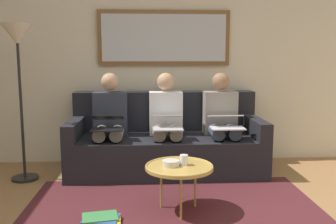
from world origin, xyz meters
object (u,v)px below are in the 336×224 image
(laptop_black, at_px, (108,122))
(couch, at_px, (166,144))
(laptop_white, at_px, (226,121))
(standing_lamp, at_px, (18,52))
(laptop_silver, at_px, (167,122))
(coffee_table, at_px, (179,167))
(cup, at_px, (184,160))
(magazine_stack, at_px, (101,220))
(bowl, at_px, (171,163))
(person_middle, at_px, (166,120))
(person_right, at_px, (110,120))
(framed_mirror, at_px, (164,38))
(person_left, at_px, (222,119))

(laptop_black, bearing_deg, couch, -154.37)
(laptop_white, distance_m, standing_lamp, 2.31)
(laptop_silver, bearing_deg, coffee_table, 92.99)
(laptop_white, bearing_deg, cup, 57.93)
(cup, height_order, magazine_stack, cup)
(standing_lamp, bearing_deg, coffee_table, 149.26)
(bowl, bearing_deg, coffee_table, -179.12)
(laptop_silver, xyz_separation_m, standing_lamp, (1.55, -0.05, 0.74))
(cup, distance_m, person_middle, 1.14)
(person_right, height_order, laptop_black, person_right)
(framed_mirror, bearing_deg, magazine_stack, 71.74)
(laptop_silver, xyz_separation_m, person_right, (0.64, -0.24, -0.02))
(coffee_table, bearing_deg, laptop_silver, -87.01)
(cup, relative_size, magazine_stack, 0.27)
(framed_mirror, distance_m, laptop_white, 1.32)
(coffee_table, bearing_deg, bowl, 0.88)
(framed_mirror, xyz_separation_m, magazine_stack, (0.59, 1.80, -1.52))
(couch, height_order, laptop_black, couch)
(framed_mirror, height_order, person_right, framed_mirror)
(person_right, bearing_deg, coffee_table, 120.89)
(cup, height_order, person_left, person_left)
(person_middle, bearing_deg, magazine_stack, 66.16)
(bowl, relative_size, person_left, 0.13)
(framed_mirror, relative_size, cup, 17.98)
(laptop_silver, bearing_deg, laptop_white, 179.69)
(coffee_table, distance_m, person_middle, 1.17)
(cup, distance_m, standing_lamp, 2.10)
(couch, relative_size, framed_mirror, 1.36)
(laptop_silver, height_order, standing_lamp, standing_lamp)
(couch, relative_size, laptop_black, 6.16)
(couch, distance_m, magazine_stack, 1.56)
(couch, distance_m, person_right, 0.71)
(person_middle, distance_m, laptop_black, 0.68)
(framed_mirror, relative_size, bowl, 11.21)
(cup, xyz_separation_m, person_middle, (0.09, -1.13, 0.16))
(magazine_stack, bearing_deg, person_right, -88.09)
(laptop_black, bearing_deg, person_middle, -159.57)
(framed_mirror, relative_size, laptop_silver, 4.56)
(person_right, bearing_deg, cup, 122.98)
(magazine_stack, bearing_deg, framed_mirror, -108.26)
(laptop_silver, distance_m, standing_lamp, 1.72)
(cup, bearing_deg, laptop_white, -122.07)
(framed_mirror, xyz_separation_m, bowl, (0.02, 1.61, -1.12))
(couch, distance_m, framed_mirror, 1.30)
(framed_mirror, height_order, standing_lamp, framed_mirror)
(framed_mirror, xyz_separation_m, standing_lamp, (1.55, 0.66, -0.18))
(magazine_stack, bearing_deg, coffee_table, -162.91)
(coffee_table, height_order, bowl, bowl)
(cup, xyz_separation_m, magazine_stack, (0.69, 0.22, -0.42))
(cup, distance_m, person_right, 1.35)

